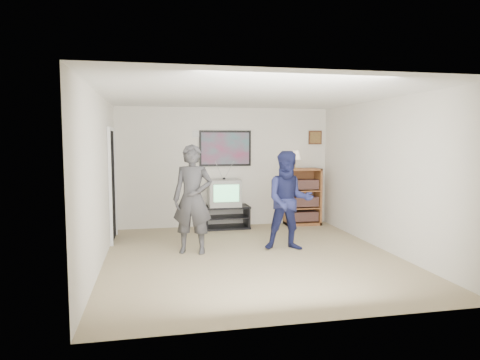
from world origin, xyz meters
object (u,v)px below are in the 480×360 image
object	(u,v)px
crt_television	(224,193)
person_tall	(193,199)
bookshelf	(302,197)
person_short	(289,201)
media_stand	(226,217)

from	to	relation	value
crt_television	person_tall	size ratio (longest dim) A/B	0.37
crt_television	bookshelf	bearing A→B (deg)	3.20
person_tall	crt_television	bearing A→B (deg)	82.55
person_short	person_tall	bearing A→B (deg)	-174.39
bookshelf	person_tall	size ratio (longest dim) A/B	0.69
bookshelf	media_stand	bearing A→B (deg)	-178.29
bookshelf	person_short	world-z (taller)	person_short
crt_television	bookshelf	xyz separation A→B (m)	(1.72, 0.05, -0.13)
crt_television	person_short	distance (m)	2.08
media_stand	bookshelf	size ratio (longest dim) A/B	0.78
person_short	bookshelf	bearing A→B (deg)	74.33
person_short	crt_television	bearing A→B (deg)	121.65
media_stand	person_short	distance (m)	2.15
crt_television	person_short	size ratio (longest dim) A/B	0.40
media_stand	bookshelf	bearing A→B (deg)	0.52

